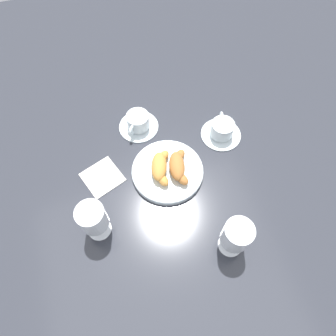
% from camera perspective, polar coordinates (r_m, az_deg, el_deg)
% --- Properties ---
extents(ground_plane, '(2.20, 2.20, 0.00)m').
position_cam_1_polar(ground_plane, '(0.95, 0.21, -1.76)').
color(ground_plane, '#2D3038').
extents(pastry_plate, '(0.23, 0.23, 0.02)m').
position_cam_1_polar(pastry_plate, '(0.95, 0.00, -0.56)').
color(pastry_plate, silver).
rests_on(pastry_plate, ground_plane).
extents(croissant_large, '(0.13, 0.09, 0.04)m').
position_cam_1_polar(croissant_large, '(0.92, -1.51, 0.23)').
color(croissant_large, '#CC893D').
rests_on(croissant_large, pastry_plate).
extents(croissant_small, '(0.13, 0.08, 0.04)m').
position_cam_1_polar(croissant_small, '(0.92, 1.90, 0.33)').
color(croissant_small, '#AD6B33').
rests_on(croissant_small, pastry_plate).
extents(coffee_cup_near, '(0.14, 0.14, 0.06)m').
position_cam_1_polar(coffee_cup_near, '(1.03, 10.18, 7.11)').
color(coffee_cup_near, silver).
rests_on(coffee_cup_near, ground_plane).
extents(coffee_cup_far, '(0.14, 0.14, 0.06)m').
position_cam_1_polar(coffee_cup_far, '(1.04, -5.72, 8.57)').
color(coffee_cup_far, silver).
rests_on(coffee_cup_far, ground_plane).
extents(juice_glass_left, '(0.08, 0.08, 0.14)m').
position_cam_1_polar(juice_glass_left, '(0.80, 12.88, -12.39)').
color(juice_glass_left, white).
rests_on(juice_glass_left, ground_plane).
extents(juice_glass_right, '(0.08, 0.08, 0.14)m').
position_cam_1_polar(juice_glass_right, '(0.82, -14.08, -9.29)').
color(juice_glass_right, white).
rests_on(juice_glass_right, ground_plane).
extents(folded_napkin, '(0.14, 0.14, 0.01)m').
position_cam_1_polar(folded_napkin, '(0.97, -12.37, -1.67)').
color(folded_napkin, silver).
rests_on(folded_napkin, ground_plane).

